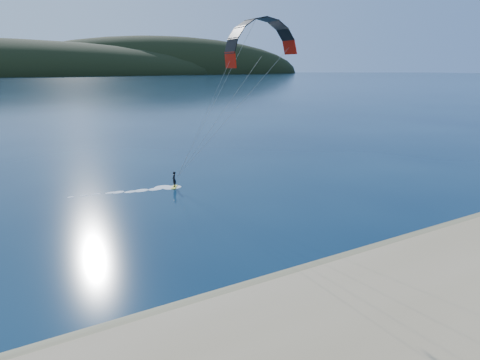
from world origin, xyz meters
name	(u,v)px	position (x,y,z in m)	size (l,w,h in m)	color
ground	(297,341)	(0.00, 0.00, 0.00)	(1800.00, 1800.00, 0.00)	#071C35
wet_sand	(248,294)	(0.00, 4.50, 0.05)	(220.00, 2.50, 0.10)	olive
headland	(17,75)	(0.63, 745.28, 0.00)	(1200.00, 310.00, 140.00)	black
kitesurfer_near	(256,63)	(10.38, 20.89, 12.75)	(21.56, 8.59, 15.97)	yellow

